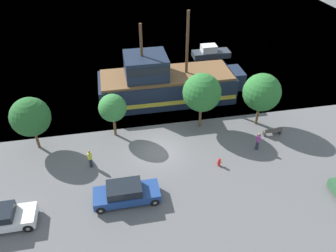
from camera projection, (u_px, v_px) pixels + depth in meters
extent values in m
plane|color=#5B5B5E|center=(160.00, 152.00, 28.49)|extent=(160.00, 160.00, 0.00)
plane|color=#38667F|center=(122.00, 6.00, 63.35)|extent=(80.00, 80.00, 0.00)
cube|color=#192338|center=(166.00, 88.00, 34.84)|extent=(14.08, 5.00, 2.73)
cube|color=gold|center=(167.00, 91.00, 35.08)|extent=(13.80, 5.08, 0.45)
cube|color=#192338|center=(235.00, 78.00, 35.76)|extent=(1.40, 2.75, 1.91)
cube|color=brown|center=(166.00, 75.00, 33.96)|extent=(13.52, 4.60, 0.25)
cube|color=#192338|center=(146.00, 66.00, 32.91)|extent=(4.22, 4.00, 2.22)
cube|color=black|center=(146.00, 63.00, 32.71)|extent=(4.01, 4.06, 0.80)
cylinder|color=#4C331E|center=(187.00, 43.00, 32.32)|extent=(0.28, 0.28, 6.40)
cylinder|color=#4C331E|center=(142.00, 51.00, 31.91)|extent=(0.28, 0.28, 5.44)
cube|color=#2D333D|center=(211.00, 54.00, 44.23)|extent=(5.02, 1.99, 0.78)
cube|color=silver|center=(209.00, 48.00, 43.68)|extent=(2.01, 1.55, 0.88)
cube|color=black|center=(213.00, 48.00, 43.77)|extent=(0.12, 1.39, 0.70)
cube|color=navy|center=(127.00, 195.00, 23.75)|extent=(4.79, 1.85, 0.66)
cube|color=black|center=(124.00, 189.00, 23.35)|extent=(2.49, 1.66, 0.64)
cylinder|color=black|center=(155.00, 202.00, 23.53)|extent=(0.66, 0.22, 0.66)
cylinder|color=gray|center=(155.00, 202.00, 23.53)|extent=(0.25, 0.25, 0.25)
cylinder|color=black|center=(151.00, 185.00, 24.85)|extent=(0.66, 0.22, 0.66)
cylinder|color=gray|center=(151.00, 185.00, 24.85)|extent=(0.25, 0.25, 0.25)
cylinder|color=black|center=(101.00, 210.00, 22.95)|extent=(0.66, 0.22, 0.66)
cylinder|color=gray|center=(101.00, 210.00, 22.95)|extent=(0.25, 0.25, 0.25)
cylinder|color=black|center=(100.00, 192.00, 24.27)|extent=(0.66, 0.22, 0.66)
cylinder|color=gray|center=(100.00, 192.00, 24.27)|extent=(0.25, 0.25, 0.25)
cylinder|color=black|center=(333.00, 184.00, 24.94)|extent=(0.68, 0.22, 0.68)
cylinder|color=gray|center=(333.00, 184.00, 24.94)|extent=(0.26, 0.25, 0.26)
cylinder|color=black|center=(28.00, 228.00, 21.73)|extent=(0.68, 0.22, 0.68)
cylinder|color=gray|center=(28.00, 228.00, 21.73)|extent=(0.26, 0.25, 0.26)
cylinder|color=black|center=(32.00, 208.00, 23.04)|extent=(0.68, 0.22, 0.68)
cylinder|color=gray|center=(32.00, 208.00, 23.04)|extent=(0.26, 0.25, 0.26)
cylinder|color=red|center=(219.00, 163.00, 26.93)|extent=(0.22, 0.22, 0.56)
sphere|color=red|center=(219.00, 160.00, 26.72)|extent=(0.25, 0.25, 0.25)
cylinder|color=red|center=(217.00, 163.00, 26.89)|extent=(0.10, 0.09, 0.09)
cylinder|color=red|center=(221.00, 162.00, 26.94)|extent=(0.10, 0.09, 0.09)
cube|color=#4C4742|center=(272.00, 131.00, 30.22)|extent=(1.70, 0.45, 0.05)
cube|color=#4C4742|center=(274.00, 130.00, 29.94)|extent=(1.70, 0.06, 0.40)
cube|color=#2D2D2D|center=(264.00, 134.00, 30.24)|extent=(0.12, 0.36, 0.40)
cube|color=#2D2D2D|center=(280.00, 132.00, 30.48)|extent=(0.12, 0.36, 0.40)
cylinder|color=#232838|center=(257.00, 145.00, 28.55)|extent=(0.27, 0.27, 0.85)
cylinder|color=#99338C|center=(258.00, 138.00, 28.10)|extent=(0.32, 0.32, 0.65)
sphere|color=#8C664C|center=(259.00, 134.00, 27.84)|extent=(0.23, 0.23, 0.23)
cylinder|color=#232838|center=(91.00, 163.00, 26.77)|extent=(0.27, 0.27, 0.82)
cylinder|color=gold|center=(90.00, 156.00, 26.34)|extent=(0.32, 0.32, 0.63)
sphere|color=#8C664C|center=(89.00, 152.00, 26.09)|extent=(0.22, 0.22, 0.22)
cylinder|color=brown|center=(37.00, 139.00, 28.48)|extent=(0.24, 0.24, 1.84)
sphere|color=#235B28|center=(30.00, 117.00, 27.11)|extent=(3.31, 3.31, 3.31)
cylinder|color=brown|center=(115.00, 126.00, 29.89)|extent=(0.24, 0.24, 1.92)
sphere|color=#337A38|center=(112.00, 108.00, 28.70)|extent=(2.47, 2.47, 2.47)
cylinder|color=brown|center=(200.00, 116.00, 30.91)|extent=(0.24, 0.24, 2.24)
sphere|color=#286B2D|center=(202.00, 92.00, 29.37)|extent=(3.50, 3.50, 3.50)
cylinder|color=brown|center=(257.00, 115.00, 31.30)|extent=(0.24, 0.24, 2.03)
sphere|color=#286B2D|center=(262.00, 92.00, 29.82)|extent=(3.49, 3.49, 3.49)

